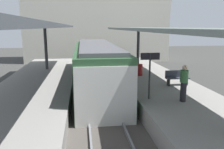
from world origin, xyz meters
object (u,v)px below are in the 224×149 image
Objects in this scene: commuter_train at (96,67)px; platform_sign at (150,65)px; platform_bench at (177,77)px; litter_bin at (139,70)px; passenger_near_bench at (184,83)px.

commuter_train reaches higher than platform_sign.
platform_sign reaches higher than platform_bench.
litter_bin is (-1.53, 2.98, -0.06)m from platform_bench.
passenger_near_bench reaches higher than platform_bench.
platform_sign reaches higher than litter_bin.
commuter_train is 5.50× the size of platform_sign.
platform_sign is (2.17, -4.98, 0.90)m from commuter_train.
platform_bench reaches higher than litter_bin.
commuter_train is at bearing 150.92° from platform_bench.
platform_bench is 0.63× the size of platform_sign.
platform_sign reaches higher than passenger_near_bench.
commuter_train reaches higher than litter_bin.
platform_bench is 0.83× the size of passenger_near_bench.
commuter_train reaches higher than platform_bench.
platform_bench is at bearing 44.88° from platform_sign.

